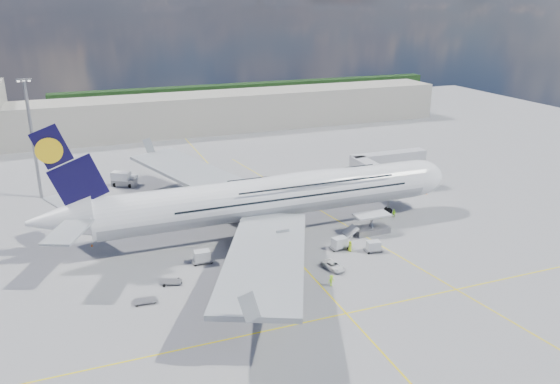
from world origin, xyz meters
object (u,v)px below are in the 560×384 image
object	(u,v)px
crew_van	(350,246)
cone_tail	(92,245)
dolly_row_a	(202,257)
baggage_tug	(277,256)
dolly_row_c	(283,280)
light_mast	(33,138)
catering_truck_outer	(124,179)
dolly_back	(145,300)
crew_tug	(331,280)
crew_loader	(394,213)
dolly_nose_far	(340,243)
service_van	(333,266)
crew_wing	(232,288)
catering_truck_inner	(225,194)
jet_bridge	(382,164)
cone_wing_right_inner	(236,251)
cone_nose	(426,193)
crew_nose	(381,214)
dolly_row_b	(171,282)
cone_wing_left_inner	(188,219)
dolly_nose_near	(373,246)
airliner	(272,196)
cone_wing_right_outer	(223,287)
cargo_loader	(370,226)
cone_wing_left_outer	(165,205)

from	to	relation	value
crew_van	cone_tail	distance (m)	44.60
dolly_row_a	baggage_tug	world-z (taller)	dolly_row_a
dolly_row_c	crew_van	xyz separation A→B (m)	(14.57, 6.20, 0.58)
light_mast	catering_truck_outer	xyz separation A→B (m)	(17.57, 1.68, -11.62)
dolly_back	crew_tug	xyz separation A→B (m)	(26.66, -5.05, 0.53)
crew_loader	crew_tug	xyz separation A→B (m)	(-23.55, -20.19, 0.05)
dolly_row_c	dolly_nose_far	size ratio (longest dim) A/B	1.00
cone_tail	baggage_tug	bearing A→B (deg)	-30.19
service_van	crew_tug	size ratio (longest dim) A/B	2.52
crew_wing	dolly_nose_far	bearing A→B (deg)	-69.11
catering_truck_inner	jet_bridge	bearing A→B (deg)	-4.44
baggage_tug	cone_wing_right_inner	bearing A→B (deg)	121.24
cone_nose	catering_truck_outer	bearing A→B (deg)	154.27
dolly_row_a	jet_bridge	bearing A→B (deg)	26.34
dolly_row_a	crew_wing	distance (m)	11.22
crew_nose	crew_tug	size ratio (longest dim) A/B	0.97
crew_van	dolly_row_b	bearing A→B (deg)	82.45
light_mast	baggage_tug	distance (m)	60.59
cone_wing_left_inner	dolly_back	bearing A→B (deg)	-113.14
dolly_nose_far	dolly_nose_near	distance (m)	5.74
airliner	dolly_back	world-z (taller)	airliner
airliner	jet_bridge	bearing A→B (deg)	20.31
crew_van	cone_wing_right_outer	xyz separation A→B (m)	(-23.61, -4.60, -0.67)
dolly_nose_far	cone_wing_left_inner	size ratio (longest dim) A/B	6.52
cone_wing_right_outer	dolly_row_c	bearing A→B (deg)	-10.04
cargo_loader	dolly_row_b	world-z (taller)	cargo_loader
dolly_back	crew_wing	world-z (taller)	crew_wing
cargo_loader	light_mast	size ratio (longest dim) A/B	0.33
dolly_row_c	jet_bridge	bearing A→B (deg)	64.75
cone_nose	cone_wing_left_inner	distance (m)	52.39
dolly_nose_far	cone_wing_left_inner	bearing A→B (deg)	123.83
cone_wing_right_inner	cone_wing_left_outer	bearing A→B (deg)	105.05
catering_truck_outer	cone_wing_left_outer	xyz separation A→B (m)	(6.59, -16.25, -1.34)
dolly_row_b	crew_nose	world-z (taller)	crew_nose
dolly_back	dolly_nose_far	size ratio (longest dim) A/B	0.90
dolly_nose_far	cone_wing_left_outer	size ratio (longest dim) A/B	6.95
cargo_loader	service_van	xyz separation A→B (m)	(-12.73, -10.60, -0.64)
cargo_loader	cone_nose	size ratio (longest dim) A/B	14.92
crew_van	jet_bridge	bearing A→B (deg)	-48.77
cone_wing_right_outer	airliner	bearing A→B (deg)	50.70
cone_wing_left_inner	cone_wing_right_outer	world-z (taller)	cone_wing_left_inner
baggage_tug	crew_loader	distance (m)	29.52
dolly_row_c	crew_loader	distance (m)	34.24
cone_wing_left_outer	cone_wing_right_outer	world-z (taller)	cone_wing_right_outer
dolly_back	cone_wing_right_outer	world-z (taller)	cone_wing_right_outer
dolly_row_c	crew_loader	xyz separation A→B (m)	(29.88, 16.72, 0.47)
dolly_nose_near	baggage_tug	world-z (taller)	dolly_nose_near
jet_bridge	crew_tug	world-z (taller)	jet_bridge
jet_bridge	dolly_back	distance (m)	62.16
cone_nose	cone_wing_right_inner	world-z (taller)	cone_nose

